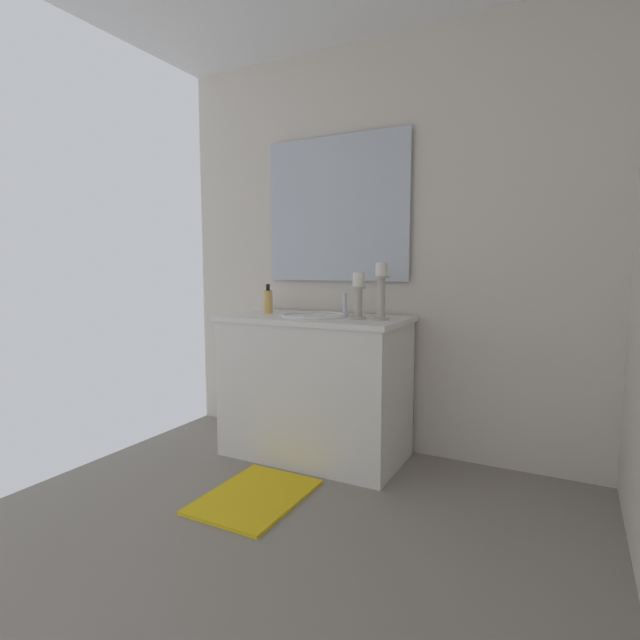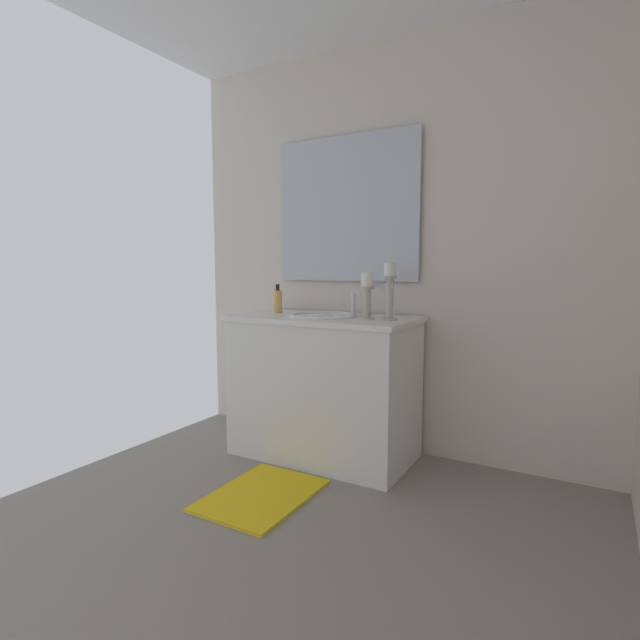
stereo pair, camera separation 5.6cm
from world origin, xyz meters
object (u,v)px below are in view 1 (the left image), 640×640
(vanity_cabinet, at_px, (315,386))
(sink_basin, at_px, (315,323))
(candle_holder_short, at_px, (358,295))
(bath_mat, at_px, (255,496))
(soap_bottle, at_px, (268,301))
(mirror, at_px, (336,209))
(candle_holder_tall, at_px, (381,290))

(vanity_cabinet, xyz_separation_m, sink_basin, (0.00, 0.00, 0.38))
(candle_holder_short, bearing_deg, bath_mat, -24.91)
(soap_bottle, bearing_deg, mirror, 124.59)
(sink_basin, distance_m, mirror, 0.74)
(sink_basin, distance_m, bath_mat, 1.01)
(candle_holder_short, bearing_deg, soap_bottle, -95.18)
(sink_basin, height_order, candle_holder_short, candle_holder_short)
(vanity_cabinet, distance_m, candle_holder_short, 0.62)
(sink_basin, height_order, candle_holder_tall, candle_holder_tall)
(mirror, height_order, soap_bottle, mirror)
(soap_bottle, bearing_deg, bath_mat, 27.92)
(sink_basin, bearing_deg, vanity_cabinet, -90.00)
(sink_basin, relative_size, candle_holder_short, 1.57)
(vanity_cabinet, height_order, candle_holder_tall, candle_holder_tall)
(vanity_cabinet, distance_m, sink_basin, 0.38)
(vanity_cabinet, bearing_deg, candle_holder_tall, 86.03)
(mirror, xyz_separation_m, bath_mat, (0.91, -0.00, -1.47))
(sink_basin, relative_size, mirror, 0.42)
(soap_bottle, distance_m, bath_mat, 1.17)
(sink_basin, bearing_deg, soap_bottle, -96.12)
(candle_holder_short, relative_size, bath_mat, 0.43)
(sink_basin, bearing_deg, candle_holder_short, 86.01)
(mirror, xyz_separation_m, candle_holder_tall, (0.31, 0.42, -0.48))
(bath_mat, bearing_deg, candle_holder_tall, 145.01)
(candle_holder_short, distance_m, bath_mat, 1.17)
(bath_mat, bearing_deg, candle_holder_short, 155.09)
(soap_bottle, relative_size, bath_mat, 0.30)
(vanity_cabinet, xyz_separation_m, bath_mat, (0.62, 0.00, -0.41))
(soap_bottle, xyz_separation_m, bath_mat, (0.66, 0.35, -0.90))
(vanity_cabinet, bearing_deg, candle_holder_short, 86.03)
(mirror, bearing_deg, vanity_cabinet, -0.01)
(vanity_cabinet, relative_size, soap_bottle, 5.96)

